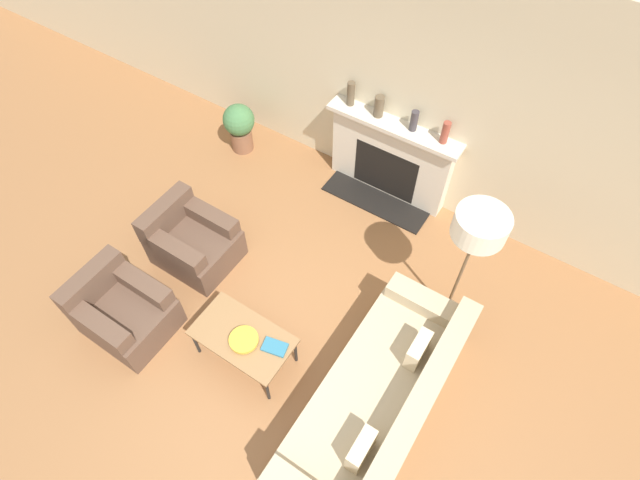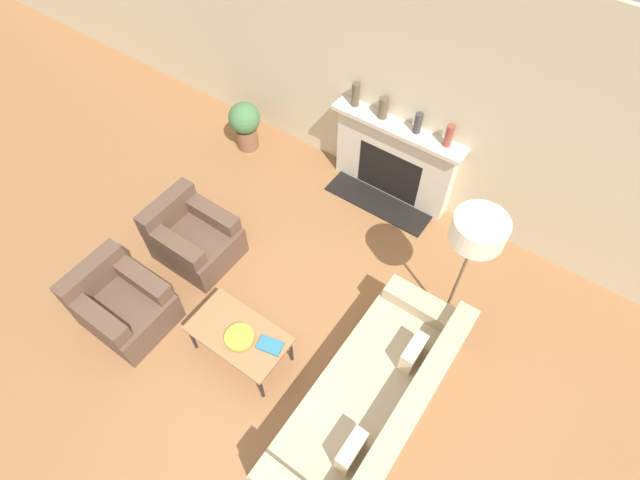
# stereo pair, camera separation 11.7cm
# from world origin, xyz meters

# --- Properties ---
(ground_plane) EXTENTS (18.00, 18.00, 0.00)m
(ground_plane) POSITION_xyz_m (0.00, 0.00, 0.00)
(ground_plane) COLOR #99663D
(wall_back) EXTENTS (18.00, 0.06, 2.90)m
(wall_back) POSITION_xyz_m (0.00, 3.04, 1.45)
(wall_back) COLOR beige
(wall_back) RESTS_ON ground_plane
(fireplace) EXTENTS (1.63, 0.59, 1.07)m
(fireplace) POSITION_xyz_m (-0.24, 2.90, 0.52)
(fireplace) COLOR beige
(fireplace) RESTS_ON ground_plane
(couch) EXTENTS (0.92, 2.27, 0.76)m
(couch) POSITION_xyz_m (1.07, 0.32, 0.29)
(couch) COLOR tan
(couch) RESTS_ON ground_plane
(armchair_near) EXTENTS (0.87, 0.73, 0.72)m
(armchair_near) POSITION_xyz_m (-1.58, -0.28, 0.28)
(armchair_near) COLOR brown
(armchair_near) RESTS_ON ground_plane
(armchair_far) EXTENTS (0.87, 0.73, 0.72)m
(armchair_far) POSITION_xyz_m (-1.58, 0.77, 0.28)
(armchair_far) COLOR brown
(armchair_far) RESTS_ON ground_plane
(coffee_table) EXTENTS (0.97, 0.54, 0.45)m
(coffee_table) POSITION_xyz_m (-0.31, 0.11, 0.41)
(coffee_table) COLOR olive
(coffee_table) RESTS_ON ground_plane
(bowl) EXTENTS (0.28, 0.28, 0.05)m
(bowl) POSITION_xyz_m (-0.27, 0.08, 0.48)
(bowl) COLOR gold
(bowl) RESTS_ON coffee_table
(book) EXTENTS (0.26, 0.19, 0.02)m
(book) POSITION_xyz_m (0.01, 0.19, 0.46)
(book) COLOR teal
(book) RESTS_ON coffee_table
(floor_lamp) EXTENTS (0.47, 0.47, 1.61)m
(floor_lamp) POSITION_xyz_m (1.16, 1.68, 1.41)
(floor_lamp) COLOR brown
(floor_lamp) RESTS_ON ground_plane
(mantel_vase_left) EXTENTS (0.09, 0.09, 0.29)m
(mantel_vase_left) POSITION_xyz_m (-0.84, 2.91, 1.22)
(mantel_vase_left) COLOR brown
(mantel_vase_left) RESTS_ON fireplace
(mantel_vase_center_left) EXTENTS (0.11, 0.11, 0.26)m
(mantel_vase_center_left) POSITION_xyz_m (-0.47, 2.91, 1.20)
(mantel_vase_center_left) COLOR brown
(mantel_vase_center_left) RESTS_ON fireplace
(mantel_vase_center_right) EXTENTS (0.09, 0.09, 0.25)m
(mantel_vase_center_right) POSITION_xyz_m (-0.03, 2.91, 1.20)
(mantel_vase_center_right) COLOR #3D383D
(mantel_vase_center_right) RESTS_ON fireplace
(mantel_vase_right) EXTENTS (0.08, 0.08, 0.26)m
(mantel_vase_right) POSITION_xyz_m (0.33, 2.91, 1.21)
(mantel_vase_right) COLOR brown
(mantel_vase_right) RESTS_ON fireplace
(potted_plant) EXTENTS (0.42, 0.42, 0.70)m
(potted_plant) POSITION_xyz_m (-2.25, 2.50, 0.40)
(potted_plant) COLOR brown
(potted_plant) RESTS_ON ground_plane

